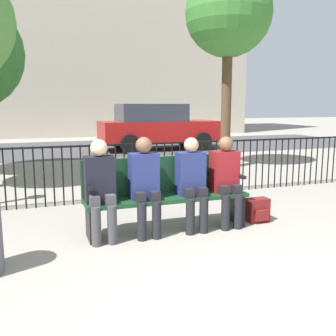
% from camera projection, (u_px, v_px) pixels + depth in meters
% --- Properties ---
extents(ground_plane, '(80.00, 80.00, 0.00)m').
position_uv_depth(ground_plane, '(272.00, 326.00, 2.66)').
color(ground_plane, gray).
extents(park_bench, '(2.05, 0.45, 0.92)m').
position_uv_depth(park_bench, '(166.00, 190.00, 4.71)').
color(park_bench, '#14381E').
rests_on(park_bench, ground).
extents(seated_person_0, '(0.34, 0.39, 1.18)m').
position_uv_depth(seated_person_0, '(101.00, 185.00, 4.28)').
color(seated_person_0, '#3D3D42').
rests_on(seated_person_0, ground).
extents(seated_person_1, '(0.34, 0.39, 1.19)m').
position_uv_depth(seated_person_1, '(145.00, 181.00, 4.46)').
color(seated_person_1, black).
rests_on(seated_person_1, ground).
extents(seated_person_2, '(0.34, 0.39, 1.17)m').
position_uv_depth(seated_person_2, '(192.00, 179.00, 4.66)').
color(seated_person_2, black).
rests_on(seated_person_2, ground).
extents(seated_person_3, '(0.34, 0.39, 1.17)m').
position_uv_depth(seated_person_3, '(226.00, 177.00, 4.82)').
color(seated_person_3, black).
rests_on(seated_person_3, ground).
extents(backpack, '(0.29, 0.21, 0.32)m').
position_uv_depth(backpack, '(258.00, 210.00, 5.06)').
color(backpack, maroon).
rests_on(backpack, ground).
extents(fence_railing, '(9.01, 0.03, 0.95)m').
position_uv_depth(fence_railing, '(133.00, 167.00, 6.19)').
color(fence_railing, black).
rests_on(fence_railing, ground).
extents(tree_1, '(2.06, 2.06, 4.76)m').
position_uv_depth(tree_1, '(228.00, 14.00, 8.81)').
color(tree_1, '#4C3823').
rests_on(tree_1, ground).
extents(street_surface, '(24.00, 6.00, 0.01)m').
position_uv_depth(street_surface, '(79.00, 148.00, 13.81)').
color(street_surface, '#3D3D3F').
rests_on(street_surface, ground).
extents(parked_car_0, '(4.20, 1.94, 1.62)m').
position_uv_depth(parked_car_0, '(157.00, 126.00, 13.33)').
color(parked_car_0, maroon).
rests_on(parked_car_0, ground).
extents(building_facade, '(20.00, 6.00, 14.33)m').
position_uv_depth(building_facade, '(57.00, 0.00, 20.07)').
color(building_facade, '#B2A893').
rests_on(building_facade, ground).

